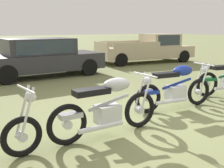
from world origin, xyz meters
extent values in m
plane|color=olive|center=(0.00, 0.00, 0.00)|extent=(120.00, 120.00, 0.00)
torus|color=black|center=(-2.46, -0.17, 0.30)|extent=(0.60, 0.12, 0.60)
cylinder|color=silver|center=(-2.46, -0.17, 0.30)|extent=(0.15, 0.11, 0.14)
cylinder|color=silver|center=(-2.41, -0.07, 0.64)|extent=(0.28, 0.05, 0.75)
cylinder|color=silver|center=(-2.40, -0.25, 0.64)|extent=(0.28, 0.05, 0.75)
cylinder|color=silver|center=(-2.36, -0.16, 0.98)|extent=(0.07, 0.64, 0.03)
sphere|color=silver|center=(-2.30, -0.16, 0.86)|extent=(0.17, 0.17, 0.16)
torus|color=black|center=(-0.33, -0.24, 0.34)|extent=(0.67, 0.12, 0.67)
torus|color=black|center=(-1.76, -0.18, 0.34)|extent=(0.67, 0.12, 0.67)
cylinder|color=silver|center=(-0.33, -0.24, 0.34)|extent=(0.14, 0.11, 0.14)
cylinder|color=silver|center=(-1.76, -0.18, 0.34)|extent=(0.14, 0.11, 0.14)
cylinder|color=silver|center=(-0.27, -0.15, 0.66)|extent=(0.27, 0.05, 0.72)
cylinder|color=silver|center=(-0.28, -0.33, 0.66)|extent=(0.27, 0.05, 0.72)
cube|color=silver|center=(-1.03, -0.21, 0.38)|extent=(0.41, 0.32, 0.32)
cylinder|color=#B7BABF|center=(-1.00, -0.21, 0.58)|extent=(0.78, 0.09, 0.22)
ellipsoid|color=#B7BABF|center=(-0.85, -0.22, 0.87)|extent=(0.53, 0.28, 0.24)
cube|color=black|center=(-1.33, -0.20, 0.81)|extent=(0.61, 0.27, 0.10)
cube|color=#B7BABF|center=(-1.70, -0.18, 0.48)|extent=(0.37, 0.20, 0.08)
cylinder|color=silver|center=(-0.24, -0.24, 0.98)|extent=(0.06, 0.64, 0.03)
sphere|color=silver|center=(-0.18, -0.25, 0.86)|extent=(0.17, 0.17, 0.16)
cylinder|color=silver|center=(-1.26, -0.36, 0.24)|extent=(0.80, 0.11, 0.08)
torus|color=black|center=(1.77, 0.08, 0.32)|extent=(0.64, 0.19, 0.64)
torus|color=black|center=(0.37, 0.31, 0.32)|extent=(0.64, 0.19, 0.64)
cylinder|color=silver|center=(1.77, 0.08, 0.32)|extent=(0.15, 0.12, 0.14)
cylinder|color=silver|center=(0.37, 0.31, 0.32)|extent=(0.15, 0.12, 0.14)
cylinder|color=silver|center=(1.84, 0.16, 0.65)|extent=(0.27, 0.08, 0.74)
cylinder|color=silver|center=(1.81, -0.02, 0.65)|extent=(0.27, 0.08, 0.74)
cube|color=silver|center=(1.09, 0.19, 0.38)|extent=(0.44, 0.36, 0.32)
cylinder|color=navy|center=(1.12, 0.18, 0.58)|extent=(0.77, 0.19, 0.22)
ellipsoid|color=navy|center=(1.26, 0.16, 0.87)|extent=(0.56, 0.34, 0.24)
cube|color=black|center=(0.79, 0.24, 0.81)|extent=(0.63, 0.33, 0.10)
cube|color=navy|center=(0.43, 0.30, 0.46)|extent=(0.38, 0.24, 0.08)
cylinder|color=silver|center=(1.86, 0.06, 0.98)|extent=(0.14, 0.64, 0.03)
sphere|color=silver|center=(1.92, 0.05, 0.86)|extent=(0.18, 0.18, 0.16)
cylinder|color=silver|center=(0.84, 0.07, 0.24)|extent=(0.80, 0.21, 0.08)
torus|color=black|center=(2.60, 0.44, 0.33)|extent=(0.67, 0.26, 0.67)
cylinder|color=silver|center=(2.60, 0.44, 0.33)|extent=(0.16, 0.13, 0.14)
cube|color=black|center=(3.03, 0.33, 0.77)|extent=(0.64, 0.38, 0.10)
cube|color=#14592D|center=(2.66, 0.43, 0.47)|extent=(0.39, 0.27, 0.08)
cube|color=#2D2D33|center=(0.15, 5.92, 0.55)|extent=(4.45, 1.89, 0.60)
cube|color=#2D2D33|center=(0.00, 5.92, 1.13)|extent=(2.46, 1.67, 0.60)
cube|color=#2D3842|center=(0.00, 5.92, 1.15)|extent=(2.10, 1.69, 0.48)
cylinder|color=black|center=(1.67, 6.73, 0.32)|extent=(0.64, 0.23, 0.64)
cylinder|color=black|center=(1.64, 5.05, 0.32)|extent=(0.64, 0.23, 0.64)
cylinder|color=black|center=(-1.37, 5.12, 0.32)|extent=(0.64, 0.23, 0.64)
cube|color=#BCAD8C|center=(6.11, 6.85, 0.55)|extent=(5.38, 2.73, 0.60)
cube|color=#BCAD8C|center=(6.99, 6.69, 1.17)|extent=(1.92, 1.96, 0.64)
cube|color=#2D3842|center=(6.99, 6.69, 1.19)|extent=(1.62, 1.95, 0.52)
cube|color=#BCAD8C|center=(5.30, 7.88, 0.99)|extent=(2.54, 0.53, 0.28)
cube|color=#BCAD8C|center=(4.99, 6.16, 0.99)|extent=(2.54, 0.53, 0.28)
cube|color=#BCAD8C|center=(3.62, 7.29, 0.99)|extent=(0.39, 1.73, 0.28)
cylinder|color=black|center=(8.10, 7.37, 0.32)|extent=(0.67, 0.33, 0.64)
cylinder|color=black|center=(7.79, 5.67, 0.32)|extent=(0.67, 0.33, 0.64)
cylinder|color=black|center=(4.42, 8.03, 0.32)|extent=(0.67, 0.33, 0.64)
cylinder|color=black|center=(4.12, 6.33, 0.32)|extent=(0.67, 0.33, 0.64)
camera|label=1|loc=(-3.42, -3.79, 1.81)|focal=42.65mm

